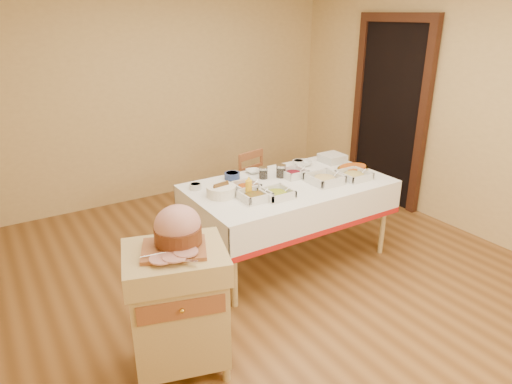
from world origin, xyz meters
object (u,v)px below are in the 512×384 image
Objects in this scene: ham_on_board at (177,230)px; preserve_jar_left at (263,173)px; dining_table at (289,199)px; butcher_cart at (178,303)px; dining_chair at (259,190)px; bread_basket at (221,191)px; brass_platter at (353,168)px; plate_stack at (332,158)px; mustard_bottle at (249,187)px; preserve_jar_right at (281,172)px.

ham_on_board reaches higher than preserve_jar_left.
butcher_cart is (-1.45, -0.81, -0.10)m from dining_table.
bread_basket is (-0.80, -0.65, 0.38)m from dining_chair.
preserve_jar_left is at bearing 162.27° from brass_platter.
dining_chair is at bearing 128.87° from brass_platter.
brass_platter is at bearing -91.78° from plate_stack.
butcher_cart reaches higher than dining_table.
brass_platter is (1.40, -0.10, -0.03)m from bread_basket.
bread_basket is 1.41m from brass_platter.
dining_chair is (0.13, 0.70, -0.17)m from dining_table.
preserve_jar_left is (-0.26, -0.47, 0.38)m from dining_chair.
bread_basket is at bearing 175.81° from dining_table.
plate_stack reaches higher than dining_chair.
plate_stack is (1.41, 0.22, -0.01)m from bread_basket.
butcher_cart is at bearing -150.66° from dining_table.
ham_on_board is 1.64m from preserve_jar_left.
plate_stack is at bearing 19.82° from dining_table.
mustard_bottle reaches higher than plate_stack.
preserve_jar_left is 0.17m from preserve_jar_right.
preserve_jar_right is 0.55m from mustard_bottle.
butcher_cart is 3.51× the size of bread_basket.
preserve_jar_left is at bearing -177.47° from plate_stack.
ham_on_board is (-1.41, -0.78, 0.39)m from dining_table.
preserve_jar_left is at bearing 18.48° from bread_basket.
dining_table is 8.04× the size of plate_stack.
butcher_cart reaches higher than preserve_jar_left.
plate_stack reaches higher than dining_table.
mustard_bottle is 0.70× the size of bread_basket.
butcher_cart reaches higher than brass_platter.
brass_platter is (0.73, -0.05, 0.18)m from dining_table.
plate_stack is (1.21, 0.34, -0.04)m from mustard_bottle.
mustard_bottle is at bearing -31.30° from bread_basket.
dining_table is at bearing -100.28° from dining_chair.
plate_stack reaches higher than brass_platter.
ham_on_board reaches higher than mustard_bottle.
dining_chair is 1.03m from brass_platter.
brass_platter is at bearing -3.69° from dining_table.
preserve_jar_right is 0.35× the size of brass_platter.
dining_table is at bearing -60.20° from preserve_jar_left.
butcher_cart is 2.19m from dining_chair.
butcher_cart is at bearing -141.63° from preserve_jar_left.
dining_table is at bearing 29.06° from ham_on_board.
mustard_bottle is at bearing -164.43° from plate_stack.
butcher_cart is 5.02× the size of mustard_bottle.
bread_basket is at bearing 48.40° from ham_on_board.
preserve_jar_right is 0.49× the size of bread_basket.
ham_on_board is at bearing -131.60° from bread_basket.
dining_chair is 3.69× the size of plate_stack.
preserve_jar_left is at bearing 41.33° from mustard_bottle.
dining_chair is at bearing 144.66° from plate_stack.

